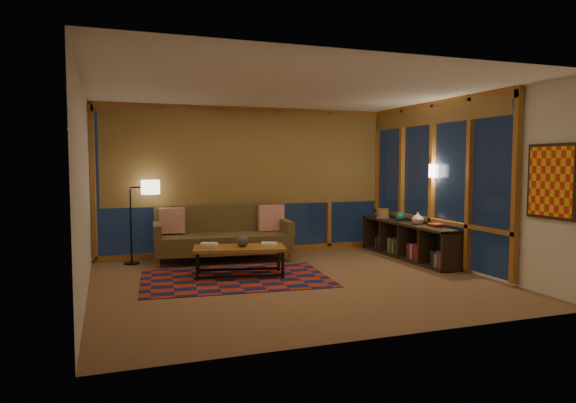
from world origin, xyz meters
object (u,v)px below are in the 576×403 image
object	(u,v)px
sofa	(223,234)
coffee_table	(240,262)
bookshelf	(407,240)
floor_lamp	(131,222)

from	to	relation	value
sofa	coffee_table	bearing A→B (deg)	-86.40
coffee_table	bookshelf	distance (m)	3.17
sofa	bookshelf	distance (m)	3.23
sofa	coffee_table	xyz separation A→B (m)	(-0.03, -1.27, -0.25)
floor_lamp	coffee_table	bearing A→B (deg)	-43.35
coffee_table	sofa	bearing A→B (deg)	100.37
coffee_table	floor_lamp	xyz separation A→B (m)	(-1.46, 1.53, 0.48)
floor_lamp	bookshelf	world-z (taller)	floor_lamp
sofa	coffee_table	size ratio (longest dim) A/B	1.71
floor_lamp	bookshelf	size ratio (longest dim) A/B	0.55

